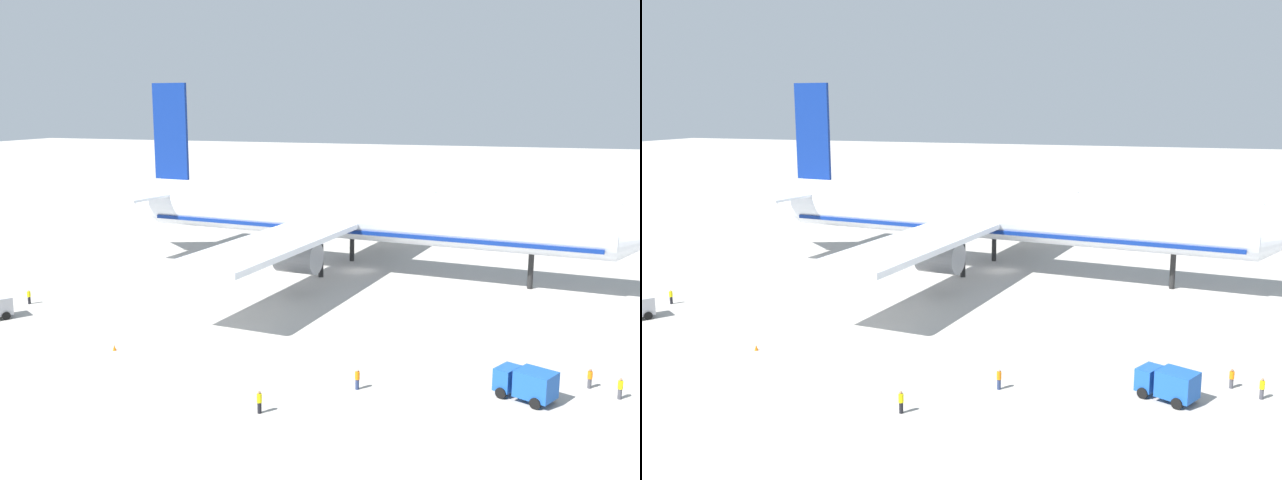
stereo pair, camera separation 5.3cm
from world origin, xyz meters
TOP-DOWN VIEW (x-y plane):
  - ground_plane at (0.00, 0.00)m, footprint 600.00×600.00m
  - airliner at (-1.26, 0.05)m, footprint 79.59×69.90m
  - service_truck_2 at (24.91, -38.34)m, footprint 5.13×3.96m
  - ground_worker_0 at (5.94, -47.60)m, footprint 0.50×0.50m
  - ground_worker_1 at (29.72, -34.17)m, footprint 0.55×0.55m
  - ground_worker_2 at (-31.81, -28.93)m, footprint 0.55×0.55m
  - ground_worker_4 at (31.95, -35.75)m, footprint 0.54×0.54m
  - ground_worker_5 at (11.66, -40.73)m, footprint 0.52×0.52m
  - traffic_cone_1 at (3.07, 43.30)m, footprint 0.36×0.36m
  - traffic_cone_2 at (-12.83, -39.30)m, footprint 0.36×0.36m

SIDE VIEW (x-z plane):
  - ground_plane at x=0.00m, z-range 0.00..0.00m
  - traffic_cone_1 at x=3.07m, z-range 0.00..0.55m
  - traffic_cone_2 at x=-12.83m, z-range 0.00..0.55m
  - ground_worker_1 at x=29.72m, z-range 0.01..1.69m
  - ground_worker_2 at x=-31.81m, z-range 0.02..1.75m
  - ground_worker_4 at x=31.95m, z-range 0.02..1.77m
  - ground_worker_5 at x=11.66m, z-range 0.02..1.77m
  - ground_worker_0 at x=5.94m, z-range 0.02..1.80m
  - service_truck_2 at x=24.91m, z-range 0.14..2.71m
  - airliner at x=-1.26m, z-range -5.22..20.91m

